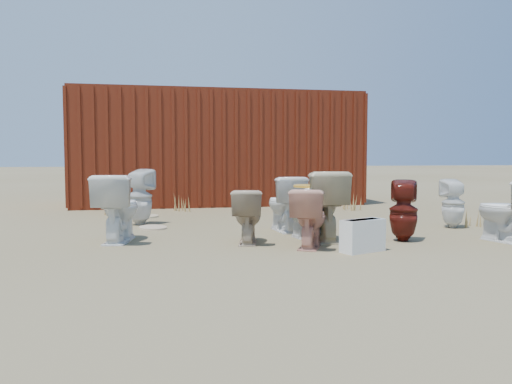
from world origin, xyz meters
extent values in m
plane|color=brown|center=(0.00, 0.00, 0.00)|extent=(100.00, 100.00, 0.00)
cube|color=#53150D|center=(0.00, 5.20, 1.20)|extent=(6.00, 2.40, 2.40)
imported|color=white|center=(-1.76, 0.23, 0.41)|extent=(0.59, 0.86, 0.81)
imported|color=#DE9780|center=(0.39, -0.58, 0.33)|extent=(0.62, 0.75, 0.67)
imported|color=white|center=(0.41, 0.68, 0.38)|extent=(0.49, 0.78, 0.76)
imported|color=#58160F|center=(1.63, -0.39, 0.37)|extent=(0.45, 0.46, 0.74)
imported|color=white|center=(2.80, -0.68, 0.38)|extent=(0.58, 0.81, 0.75)
imported|color=silver|center=(-1.57, 1.71, 0.42)|extent=(0.52, 0.52, 0.84)
imported|color=#C1AA8D|center=(-0.25, -0.16, 0.32)|extent=(0.48, 0.69, 0.64)
imported|color=beige|center=(0.67, -0.15, 0.42)|extent=(0.48, 0.84, 0.85)
imported|color=silver|center=(0.52, -0.03, 0.32)|extent=(0.50, 0.70, 0.65)
imported|color=white|center=(2.87, 0.53, 0.35)|extent=(0.35, 0.36, 0.70)
ellipsoid|color=gold|center=(0.52, -0.03, 0.66)|extent=(0.33, 0.41, 0.02)
cube|color=white|center=(0.87, -0.94, 0.17)|extent=(0.54, 0.38, 0.35)
ellipsoid|color=#CCB594|center=(-1.37, 1.29, 0.01)|extent=(0.52, 0.59, 0.02)
ellipsoid|color=#C4B78E|center=(-1.47, 2.73, 0.01)|extent=(0.42, 0.51, 0.02)
cone|color=#A48141|center=(-2.04, 2.99, 0.13)|extent=(0.36, 0.36, 0.26)
cone|color=#A48141|center=(0.24, 2.30, 0.15)|extent=(0.32, 0.32, 0.30)
cone|color=#A48141|center=(2.36, 3.14, 0.16)|extent=(0.36, 0.36, 0.32)
cone|color=#A48141|center=(-0.84, 3.50, 0.14)|extent=(0.30, 0.30, 0.29)
cone|color=#A48141|center=(1.57, 3.50, 0.15)|extent=(0.34, 0.34, 0.30)
cone|color=#A48141|center=(3.20, 0.60, 0.11)|extent=(0.28, 0.28, 0.23)
camera|label=1|loc=(-1.25, -5.93, 1.02)|focal=35.00mm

